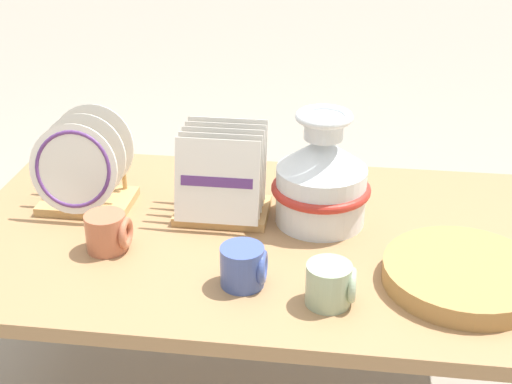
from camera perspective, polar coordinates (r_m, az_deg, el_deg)
name	(u,v)px	position (r m, az deg, el deg)	size (l,w,h in m)	color
display_table	(256,253)	(1.75, 0.00, -4.92)	(1.43, 0.84, 0.58)	#9E754C
ceramic_vase	(321,178)	(1.72, 5.25, 1.14)	(0.24, 0.24, 0.29)	silver
dish_rack_round_plates	(84,176)	(1.85, -13.63, 1.27)	(0.23, 0.20, 0.24)	tan
dish_rack_square_plates	(222,184)	(1.76, -2.71, 0.61)	(0.23, 0.20, 0.22)	tan
wicker_charger_stack	(463,274)	(1.59, 16.25, -6.35)	(0.34, 0.34, 0.04)	#AD7F47
mug_sage_glaze	(331,284)	(1.46, 6.02, -7.36)	(0.10, 0.09, 0.09)	#9EB28E
mug_terracotta_glaze	(108,232)	(1.67, -11.75, -3.17)	(0.10, 0.09, 0.09)	#B76647
mug_cobalt_glaze	(243,266)	(1.51, -1.07, -5.95)	(0.10, 0.09, 0.09)	#42569E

